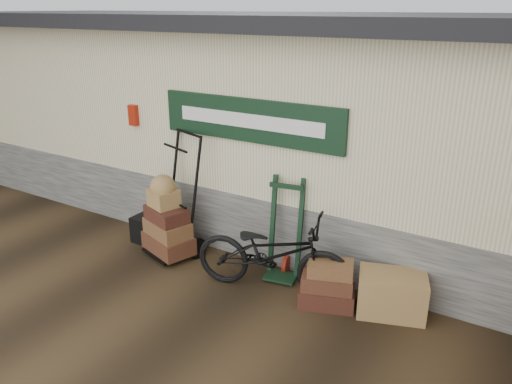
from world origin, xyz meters
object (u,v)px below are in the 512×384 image
porter_trolley (178,194)px  bicycle (273,249)px  green_barrow (285,229)px  wicker_hamper (392,294)px  black_trunk (147,229)px  suitcase_stack (327,283)px

porter_trolley → bicycle: (1.63, -0.22, -0.31)m
green_barrow → wicker_hamper: 1.50m
green_barrow → black_trunk: size_ratio=3.35×
green_barrow → suitcase_stack: size_ratio=2.06×
wicker_hamper → bicycle: size_ratio=0.38×
porter_trolley → suitcase_stack: size_ratio=2.74×
suitcase_stack → black_trunk: (-2.96, 0.15, -0.09)m
wicker_hamper → black_trunk: 3.65m
black_trunk → suitcase_stack: bearing=-2.9°
suitcase_stack → black_trunk: size_ratio=1.63×
suitcase_stack → bicycle: bearing=-174.4°
wicker_hamper → suitcase_stack: bearing=-161.9°
wicker_hamper → bicycle: bicycle is taller
suitcase_stack → wicker_hamper: size_ratio=0.86×
bicycle → suitcase_stack: bearing=-97.1°
black_trunk → green_barrow: bearing=4.8°
black_trunk → bicycle: bicycle is taller
bicycle → wicker_hamper: bearing=-90.7°
black_trunk → wicker_hamper: bearing=1.2°
porter_trolley → bicycle: size_ratio=0.90×
green_barrow → bicycle: green_barrow is taller
porter_trolley → black_trunk: size_ratio=4.47×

